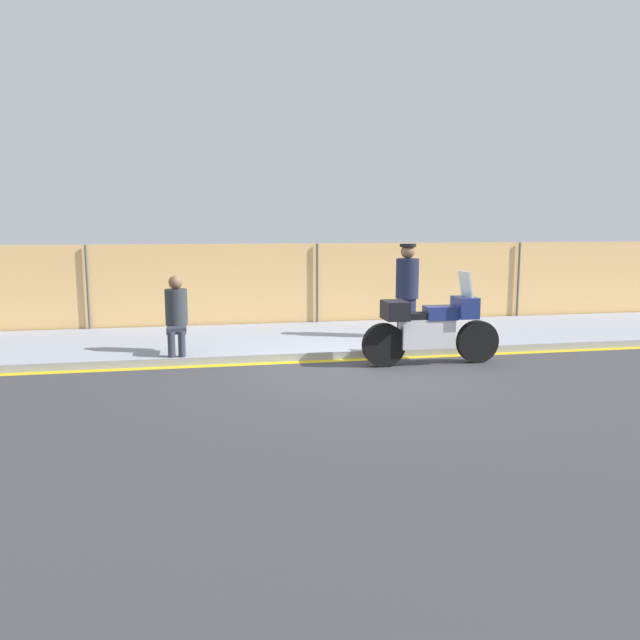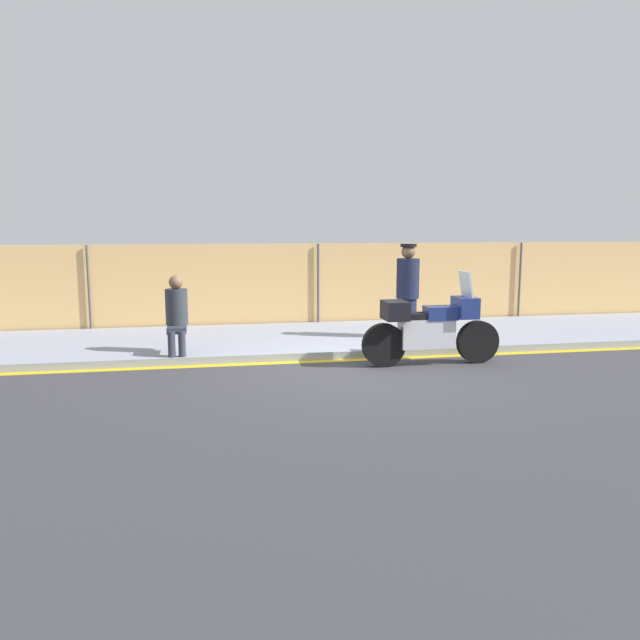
{
  "view_description": "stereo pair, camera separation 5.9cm",
  "coord_description": "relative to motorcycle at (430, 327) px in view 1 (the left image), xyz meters",
  "views": [
    {
      "loc": [
        -2.56,
        -9.14,
        2.25
      ],
      "look_at": [
        -0.62,
        0.76,
        0.71
      ],
      "focal_mm": 35.0,
      "sensor_mm": 36.0,
      "label": 1
    },
    {
      "loc": [
        -2.5,
        -9.15,
        2.25
      ],
      "look_at": [
        -0.62,
        0.76,
        0.71
      ],
      "focal_mm": 35.0,
      "sensor_mm": 36.0,
      "label": 2
    }
  ],
  "objects": [
    {
      "name": "storefront_fence",
      "position": [
        -1.1,
        4.07,
        0.31
      ],
      "size": [
        33.83,
        0.17,
        1.85
      ],
      "color": "#E5B26B",
      "rests_on": "ground_plane"
    },
    {
      "name": "person_seated_on_curb",
      "position": [
        -4.04,
        1.12,
        0.23
      ],
      "size": [
        0.37,
        0.66,
        1.29
      ],
      "color": "#2D3342",
      "rests_on": "sidewalk"
    },
    {
      "name": "sidewalk",
      "position": [
        -1.1,
        2.32,
        -0.55
      ],
      "size": [
        35.61,
        3.32,
        0.13
      ],
      "color": "#8E93A3",
      "rests_on": "ground_plane"
    },
    {
      "name": "curb_paint_stripe",
      "position": [
        -1.1,
        0.57,
        -0.61
      ],
      "size": [
        35.61,
        0.18,
        0.01
      ],
      "color": "gold",
      "rests_on": "ground_plane"
    },
    {
      "name": "ground_plane",
      "position": [
        -1.1,
        -0.28,
        -0.61
      ],
      "size": [
        120.0,
        120.0,
        0.0
      ],
      "primitive_type": "plane",
      "color": "#38383D"
    },
    {
      "name": "motorcycle",
      "position": [
        0.0,
        0.0,
        0.0
      ],
      "size": [
        2.3,
        0.51,
        1.52
      ],
      "rotation": [
        0.0,
        0.0,
        -0.01
      ],
      "color": "black",
      "rests_on": "ground_plane"
    },
    {
      "name": "officer_standing",
      "position": [
        0.21,
        1.8,
        0.42
      ],
      "size": [
        0.43,
        0.43,
        1.77
      ],
      "color": "#191E38",
      "rests_on": "sidewalk"
    }
  ]
}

